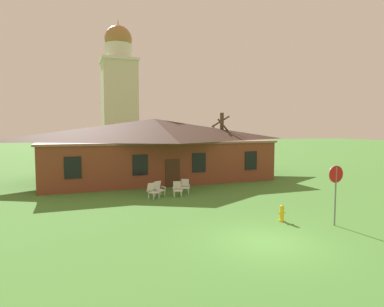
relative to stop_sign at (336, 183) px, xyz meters
name	(u,v)px	position (x,y,z in m)	size (l,w,h in m)	color
ground_plane	(266,242)	(-4.16, -0.80, -1.96)	(200.00, 200.00, 0.00)	#477F33
brick_building	(154,148)	(-4.16, 17.00, 0.71)	(19.10, 10.40, 5.25)	brown
dome_tower	(119,95)	(-4.23, 37.34, 7.19)	(5.18, 5.18, 19.96)	beige
stop_sign	(336,183)	(0.00, 0.00, 0.00)	(0.81, 0.07, 2.75)	slate
lawn_chair_by_porch	(153,190)	(-6.38, 8.57, -1.46)	(0.82, 0.85, 0.96)	white
lawn_chair_near_door	(159,188)	(-5.83, 9.13, -1.46)	(0.77, 0.82, 0.96)	white
lawn_chair_left_end	(177,189)	(-4.71, 8.64, -1.46)	(0.72, 0.76, 0.96)	silver
lawn_chair_middle	(185,186)	(-3.92, 9.37, -1.46)	(0.77, 0.82, 0.96)	white
bare_tree_beside_building	(221,141)	(2.45, 16.99, 1.24)	(2.11, 1.85, 5.87)	brown
fire_hydrant	(282,213)	(-1.85, 1.40, -1.59)	(0.36, 0.28, 0.79)	gold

